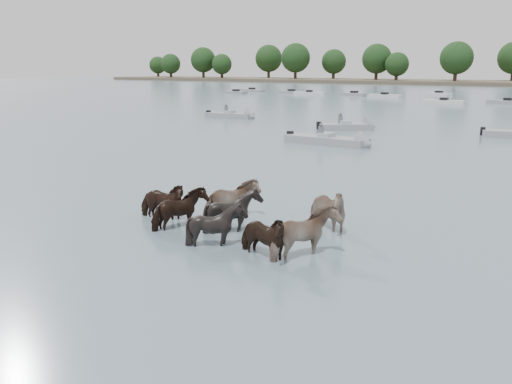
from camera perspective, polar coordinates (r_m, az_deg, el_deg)
The scene contains 7 objects.
ground at distance 16.28m, azimuth -11.16°, elevation -4.30°, with size 400.00×400.00×0.00m, color slate.
shoreline at distance 180.29m, azimuth 6.45°, elevation 11.88°, with size 160.00×30.00×1.00m, color #4C4233.
pony_herd at distance 15.64m, azimuth -1.64°, elevation -2.83°, with size 7.34×4.51×1.64m.
motorboat_a at distance 43.07m, azimuth 10.46°, elevation 6.95°, with size 4.64×4.11×1.92m.
motorboat_b at distance 34.29m, azimuth 8.77°, elevation 5.41°, with size 6.14×1.82×1.92m.
motorboat_f at distance 51.96m, azimuth -2.13°, elevation 8.21°, with size 5.41×2.33×1.92m.
treeline at distance 178.79m, azimuth 6.65°, elevation 13.92°, with size 149.43×22.42×12.59m.
Camera 1 is at (10.92, -11.05, 4.87)m, focal length 37.11 mm.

